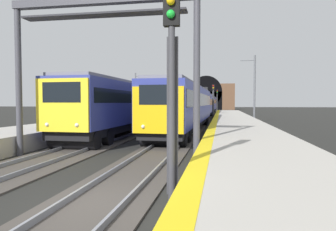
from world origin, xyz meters
name	(u,v)px	position (x,y,z in m)	size (l,w,h in m)	color
ground_plane	(96,206)	(0.00, 0.00, 0.00)	(320.00, 320.00, 0.00)	black
platform_right	(281,197)	(0.00, -4.21, 0.45)	(112.00, 4.18, 0.90)	#ADA89E
platform_right_edge_strip	(195,172)	(0.00, -2.36, 0.91)	(112.00, 0.50, 0.01)	yellow
track_main_line	(96,204)	(0.00, 0.00, 0.04)	(160.00, 2.62, 0.21)	#423D38
train_main_approaching	(202,104)	(39.97, 0.00, 2.23)	(63.97, 3.25, 4.81)	navy
train_adjacent_platform	(157,104)	(27.47, 4.40, 2.30)	(41.42, 3.34, 4.88)	navy
railway_signal_near	(172,71)	(0.44, -1.76, 3.22)	(0.39, 0.38, 5.33)	#38383D
railway_signal_mid	(213,99)	(37.68, -1.76, 2.97)	(0.39, 0.38, 5.06)	#38383D
railway_signal_far	(217,98)	(77.25, -1.76, 3.58)	(0.39, 0.38, 5.98)	#38383D
overhead_signal_gantry	(103,37)	(5.93, 2.20, 5.34)	(0.70, 8.50, 7.08)	#3F3F47
tunnel_portal	(206,97)	(97.22, 2.20, 4.42)	(2.27, 18.99, 11.46)	brown
catenary_mast_near	(254,89)	(29.71, -6.67, 4.06)	(0.22, 1.77, 7.93)	#595B60
catenary_mast_far	(136,94)	(41.90, 11.04, 3.80)	(0.22, 2.45, 7.35)	#595B60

